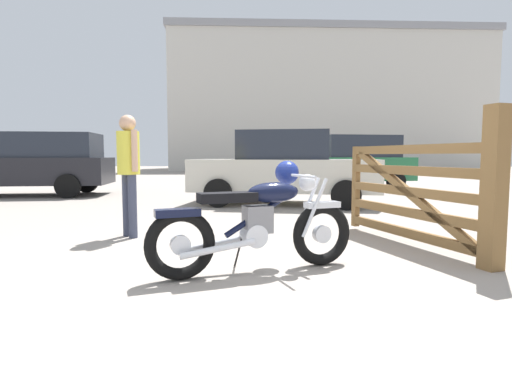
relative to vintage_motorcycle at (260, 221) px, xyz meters
name	(u,v)px	position (x,y,z in m)	size (l,w,h in m)	color
ground_plane	(254,269)	(-0.06, 0.04, -0.49)	(80.00, 80.00, 0.00)	gray
vintage_motorcycle	(260,221)	(0.00, 0.00, 0.00)	(1.95, 1.05, 1.07)	black
timber_gate	(426,191)	(1.91, 0.99, 0.21)	(1.06, 2.41, 1.60)	brown
bystander	(129,163)	(-1.84, 1.63, 0.53)	(0.34, 0.35, 1.66)	#383D51
white_estate_far	(25,162)	(-6.77, 7.39, 0.45)	(4.92, 2.53, 1.74)	black
pale_sedan_back	(354,162)	(2.80, 10.19, 0.43)	(4.14, 2.37, 1.78)	black
blue_hatchback_right	(285,168)	(0.39, 5.66, 0.34)	(4.39, 2.34, 1.67)	black
industrial_building	(321,106)	(4.11, 31.74, 4.80)	(25.09, 12.97, 10.57)	beige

